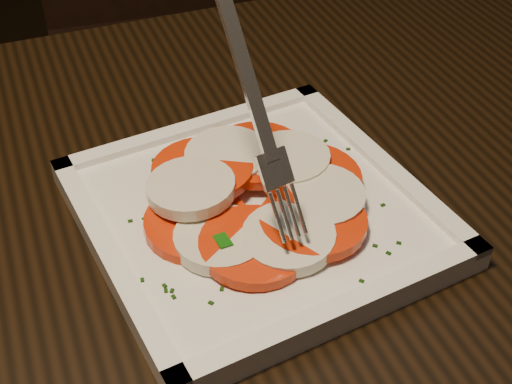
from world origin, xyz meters
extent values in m
cube|color=black|center=(0.07, -0.22, 0.73)|extent=(1.26, 0.89, 0.04)
cube|color=black|center=(0.16, 0.57, 0.45)|extent=(0.48, 0.48, 0.04)
cylinder|color=black|center=(-0.05, 0.42, 0.21)|extent=(0.04, 0.04, 0.41)
cylinder|color=black|center=(0.31, 0.36, 0.21)|extent=(0.04, 0.04, 0.41)
cylinder|color=black|center=(0.01, 0.78, 0.21)|extent=(0.04, 0.04, 0.41)
cylinder|color=black|center=(0.37, 0.72, 0.21)|extent=(0.04, 0.04, 0.41)
cube|color=white|center=(-0.03, -0.17, 0.76)|extent=(0.26, 0.26, 0.01)
cylinder|color=red|center=(-0.08, -0.18, 0.77)|extent=(0.08, 0.08, 0.02)
cylinder|color=silver|center=(-0.07, -0.20, 0.77)|extent=(0.07, 0.07, 0.01)
cylinder|color=red|center=(-0.05, -0.22, 0.77)|extent=(0.08, 0.08, 0.01)
cylinder|color=silver|center=(-0.03, -0.22, 0.77)|extent=(0.07, 0.07, 0.01)
cylinder|color=red|center=(0.00, -0.21, 0.77)|extent=(0.08, 0.08, 0.01)
cylinder|color=silver|center=(0.01, -0.20, 0.78)|extent=(0.07, 0.07, 0.01)
cylinder|color=red|center=(0.02, -0.17, 0.78)|extent=(0.08, 0.08, 0.02)
cylinder|color=silver|center=(0.01, -0.15, 0.78)|extent=(0.07, 0.07, 0.01)
cylinder|color=red|center=(-0.01, -0.13, 0.78)|extent=(0.08, 0.08, 0.01)
cylinder|color=silver|center=(-0.03, -0.13, 0.78)|extent=(0.07, 0.07, 0.02)
cylinder|color=red|center=(-0.05, -0.13, 0.78)|extent=(0.08, 0.08, 0.01)
cylinder|color=silver|center=(-0.07, -0.15, 0.78)|extent=(0.07, 0.07, 0.01)
cube|color=#145A0F|center=(-0.01, -0.15, 0.78)|extent=(0.01, 0.03, 0.00)
cube|color=#145A0F|center=(0.00, -0.18, 0.78)|extent=(0.01, 0.03, 0.00)
cube|color=#145A0F|center=(-0.05, -0.14, 0.78)|extent=(0.03, 0.03, 0.00)
cube|color=#145A0F|center=(-0.04, -0.13, 0.78)|extent=(0.02, 0.03, 0.00)
cube|color=#145A0F|center=(-0.07, -0.20, 0.78)|extent=(0.01, 0.04, 0.00)
cube|color=#145A0F|center=(-0.06, -0.17, 0.78)|extent=(0.03, 0.03, 0.00)
cube|color=black|center=(0.06, -0.12, 0.77)|extent=(0.00, 0.00, 0.00)
cube|color=black|center=(-0.01, -0.09, 0.77)|extent=(0.00, 0.00, 0.00)
cube|color=black|center=(0.03, -0.26, 0.77)|extent=(0.00, 0.00, 0.00)
cube|color=black|center=(0.06, -0.17, 0.77)|extent=(0.00, 0.00, 0.00)
cube|color=black|center=(-0.11, -0.15, 0.77)|extent=(0.00, 0.00, 0.00)
cube|color=black|center=(-0.12, -0.22, 0.77)|extent=(0.00, 0.00, 0.00)
cube|color=black|center=(0.06, -0.13, 0.77)|extent=(0.00, 0.00, 0.00)
cube|color=black|center=(-0.13, -0.21, 0.77)|extent=(0.00, 0.00, 0.00)
cube|color=black|center=(-0.12, -0.23, 0.77)|extent=(0.00, 0.00, 0.00)
cube|color=black|center=(0.05, -0.25, 0.77)|extent=(0.00, 0.00, 0.00)
cube|color=black|center=(-0.12, -0.22, 0.77)|extent=(0.00, 0.00, 0.00)
cube|color=black|center=(-0.08, -0.09, 0.77)|extent=(0.00, 0.00, 0.00)
cube|color=black|center=(-0.01, -0.07, 0.77)|extent=(0.00, 0.00, 0.00)
cube|color=black|center=(-0.05, -0.08, 0.77)|extent=(0.00, 0.00, 0.00)
cube|color=black|center=(-0.11, -0.17, 0.77)|extent=(0.00, 0.00, 0.00)
cube|color=black|center=(0.06, -0.21, 0.77)|extent=(0.00, 0.00, 0.00)
cube|color=black|center=(0.00, -0.27, 0.77)|extent=(0.00, 0.00, 0.00)
cube|color=black|center=(0.07, -0.14, 0.77)|extent=(0.00, 0.00, 0.00)
cube|color=black|center=(-0.03, -0.09, 0.77)|extent=(0.00, 0.00, 0.00)
cube|color=black|center=(0.02, -0.11, 0.77)|extent=(0.00, 0.00, 0.00)
cube|color=black|center=(-0.10, -0.16, 0.77)|extent=(0.00, 0.00, 0.00)
cube|color=black|center=(-0.07, -0.24, 0.77)|extent=(0.00, 0.00, 0.00)
cube|color=black|center=(-0.12, -0.23, 0.77)|extent=(0.00, 0.00, 0.00)
cube|color=black|center=(0.03, -0.25, 0.77)|extent=(0.00, 0.00, 0.00)
cube|color=black|center=(-0.03, -0.08, 0.77)|extent=(0.00, 0.00, 0.00)
cube|color=black|center=(-0.12, -0.15, 0.77)|extent=(0.00, 0.00, 0.00)
cube|color=black|center=(-0.10, -0.25, 0.77)|extent=(0.00, 0.00, 0.00)
cube|color=black|center=(0.05, -0.12, 0.77)|extent=(0.00, 0.00, 0.00)
cube|color=black|center=(-0.04, -0.09, 0.77)|extent=(0.00, 0.00, 0.00)
cube|color=black|center=(-0.09, -0.24, 0.77)|extent=(0.00, 0.00, 0.00)
camera|label=1|loc=(-0.20, -0.54, 1.12)|focal=50.00mm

